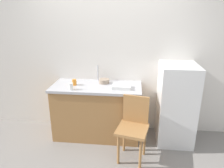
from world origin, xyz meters
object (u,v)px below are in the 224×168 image
at_px(refrigerator, 176,104).
at_px(dish_tray, 121,87).
at_px(terracotta_bowl, 104,81).
at_px(chair, 133,126).
at_px(cup_orange, 74,82).
at_px(cup_white, 71,86).

xyz_separation_m(refrigerator, dish_tray, (-0.84, -0.08, 0.28)).
bearing_deg(terracotta_bowl, chair, -52.54).
height_order(chair, terracotta_bowl, terracotta_bowl).
bearing_deg(cup_orange, cup_white, -87.10).
height_order(chair, cup_white, cup_white).
distance_m(refrigerator, cup_orange, 1.62).
distance_m(refrigerator, dish_tray, 0.89).
xyz_separation_m(terracotta_bowl, cup_orange, (-0.45, -0.14, 0.01)).
bearing_deg(cup_white, refrigerator, 8.01).
relative_size(dish_tray, cup_orange, 3.06).
height_order(refrigerator, cup_orange, refrigerator).
xyz_separation_m(dish_tray, cup_white, (-0.74, -0.15, 0.03)).
height_order(refrigerator, chair, refrigerator).
relative_size(chair, terracotta_bowl, 5.37).
xyz_separation_m(terracotta_bowl, cup_white, (-0.44, -0.36, 0.02)).
height_order(refrigerator, cup_white, refrigerator).
height_order(dish_tray, cup_orange, cup_orange).
height_order(chair, cup_orange, cup_orange).
xyz_separation_m(cup_white, cup_orange, (-0.01, 0.21, -0.01)).
relative_size(chair, cup_white, 8.50).
relative_size(refrigerator, terracotta_bowl, 7.52).
bearing_deg(refrigerator, dish_tray, -174.82).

